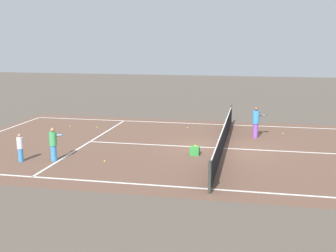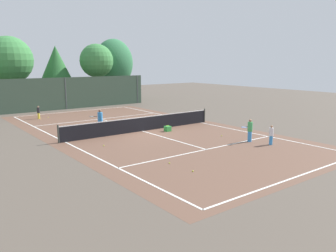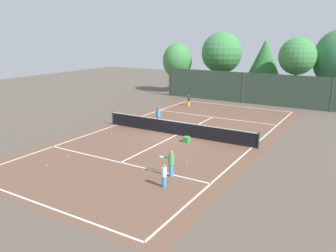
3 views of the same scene
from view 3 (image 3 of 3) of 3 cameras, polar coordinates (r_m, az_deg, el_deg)
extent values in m
plane|color=brown|center=(24.45, 1.49, -1.50)|extent=(80.00, 80.00, 0.00)
cube|color=brown|center=(24.45, 1.49, -1.50)|extent=(13.00, 25.00, 0.00)
cube|color=white|center=(27.47, -8.55, 0.20)|extent=(0.10, 24.00, 0.01)
cube|color=white|center=(22.40, 13.85, -3.49)|extent=(0.10, 24.00, 0.01)
cube|color=white|center=(15.86, -20.91, -11.97)|extent=(11.00, 0.10, 0.01)
cube|color=white|center=(35.10, 11.20, 3.30)|extent=(11.00, 0.10, 0.01)
cube|color=white|center=(19.43, -7.91, -6.06)|extent=(11.00, 0.10, 0.01)
cube|color=white|center=(30.01, 7.52, 1.49)|extent=(11.00, 0.10, 0.01)
cube|color=white|center=(24.45, 1.49, -1.49)|extent=(0.10, 12.80, 0.01)
cylinder|color=#333833|center=(27.59, -9.23, 1.40)|extent=(0.10, 0.10, 1.10)
cylinder|color=#333833|center=(22.13, 14.92, -2.31)|extent=(0.10, 0.10, 1.10)
cube|color=black|center=(24.32, 1.49, -0.43)|extent=(11.80, 0.03, 0.95)
cube|color=white|center=(24.20, 1.50, 0.71)|extent=(11.80, 0.04, 0.05)
cube|color=#384C3D|center=(36.70, 12.40, 6.26)|extent=(18.00, 0.06, 3.20)
cylinder|color=#3F4447|center=(40.18, 0.78, 7.34)|extent=(0.12, 0.12, 3.20)
cylinder|color=#3F4447|center=(36.70, 12.40, 6.26)|extent=(0.12, 0.12, 3.20)
cylinder|color=#3F4447|center=(34.97, 25.72, 4.72)|extent=(0.12, 0.12, 3.20)
cylinder|color=brown|center=(41.89, 8.79, 7.42)|extent=(0.44, 0.44, 3.12)
sphere|color=#3D8442|center=(41.60, 8.97, 12.00)|extent=(4.77, 4.77, 4.77)
cylinder|color=brown|center=(37.86, 20.38, 6.13)|extent=(0.36, 0.36, 3.45)
sphere|color=#3D8442|center=(37.56, 20.82, 10.84)|extent=(3.75, 3.75, 3.75)
cylinder|color=brown|center=(40.81, 15.51, 6.43)|extent=(0.31, 0.31, 2.51)
cone|color=#2D6B33|center=(40.48, 15.83, 10.96)|extent=(3.57, 3.57, 3.96)
cylinder|color=brown|center=(42.73, 1.54, 7.17)|extent=(0.40, 0.40, 2.28)
ellipsoid|color=#3D8442|center=(42.44, 1.56, 10.82)|extent=(3.54, 3.50, 4.24)
cylinder|color=brown|center=(39.91, 25.98, 5.17)|extent=(0.41, 0.41, 2.36)
cylinder|color=yellow|center=(34.54, 3.49, 3.79)|extent=(0.19, 0.19, 0.51)
cylinder|color=#232328|center=(34.45, 3.50, 4.56)|extent=(0.23, 0.23, 0.44)
sphere|color=#A37556|center=(34.40, 3.51, 5.04)|extent=(0.14, 0.14, 0.14)
cylinder|color=#388CD8|center=(16.21, -0.66, -9.30)|extent=(0.20, 0.20, 0.53)
cylinder|color=silver|center=(16.01, -0.66, -7.67)|extent=(0.25, 0.25, 0.47)
sphere|color=#A37556|center=(15.89, -0.66, -6.65)|extent=(0.14, 0.14, 0.14)
cylinder|color=#388CD8|center=(17.35, 0.53, -7.43)|extent=(0.23, 0.23, 0.64)
cylinder|color=#3FA559|center=(17.13, 0.54, -5.57)|extent=(0.29, 0.29, 0.56)
sphere|color=#A37556|center=(17.00, 0.54, -4.41)|extent=(0.17, 0.17, 0.17)
cylinder|color=black|center=(17.26, -0.32, -5.31)|extent=(0.20, 0.03, 0.03)
torus|color=blue|center=(17.38, -1.03, -5.16)|extent=(0.33, 0.33, 0.03)
cylinder|color=silver|center=(17.38, -1.03, -5.16)|extent=(0.28, 0.28, 0.00)
cylinder|color=purple|center=(26.76, -1.63, 0.76)|extent=(0.27, 0.27, 0.73)
cylinder|color=#388CD8|center=(26.60, -1.64, 2.19)|extent=(0.34, 0.34, 0.64)
sphere|color=brown|center=(26.51, -1.64, 3.08)|extent=(0.20, 0.20, 0.20)
cylinder|color=black|center=(26.89, -1.83, 2.40)|extent=(0.17, 0.15, 0.03)
torus|color=black|center=(27.12, -1.98, 2.51)|extent=(0.47, 0.47, 0.03)
cylinder|color=silver|center=(27.12, -1.98, 2.51)|extent=(0.39, 0.39, 0.00)
cube|color=green|center=(22.84, 3.11, -2.24)|extent=(0.39, 0.38, 0.36)
sphere|color=#CCE533|center=(22.82, 2.95, -1.70)|extent=(0.07, 0.07, 0.07)
sphere|color=#CCE533|center=(22.80, 3.36, -1.72)|extent=(0.07, 0.07, 0.07)
sphere|color=#CCE533|center=(20.93, -16.34, -4.90)|extent=(0.07, 0.07, 0.07)
sphere|color=#CCE533|center=(34.35, 4.80, 3.32)|extent=(0.07, 0.07, 0.07)
sphere|color=#CCE533|center=(24.93, -9.43, -1.30)|extent=(0.07, 0.07, 0.07)
sphere|color=#CCE533|center=(19.92, -19.53, -6.20)|extent=(0.07, 0.07, 0.07)
sphere|color=#CCE533|center=(28.60, -2.00, 1.00)|extent=(0.07, 0.07, 0.07)
sphere|color=#CCE533|center=(19.25, 3.09, -6.05)|extent=(0.07, 0.07, 0.07)
camera|label=1|loc=(22.99, 49.40, 4.50)|focal=45.45mm
camera|label=2|loc=(24.39, -56.92, 3.08)|focal=36.69mm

